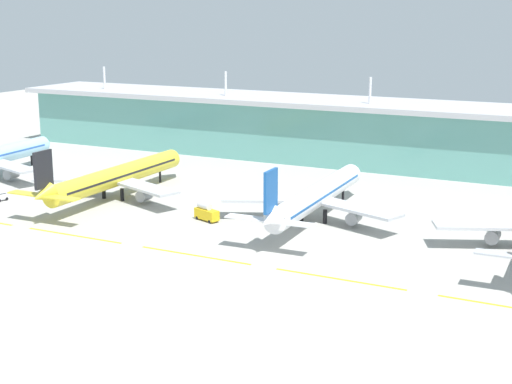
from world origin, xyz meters
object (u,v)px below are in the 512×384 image
object	(u,v)px
airliner_near_middle	(115,177)
airliner_center	(316,196)
baggage_cart	(1,197)
fuel_truck	(206,212)

from	to	relation	value
airliner_near_middle	airliner_center	xyz separation A→B (m)	(60.52, 3.85, -0.00)
airliner_center	airliner_near_middle	bearing A→B (deg)	-176.36
baggage_cart	fuel_truck	distance (m)	63.55
airliner_near_middle	fuel_truck	size ratio (longest dim) A/B	9.01
airliner_near_middle	fuel_truck	xyz separation A→B (m)	(35.35, -8.79, -4.19)
airliner_near_middle	airliner_center	bearing A→B (deg)	3.64
airliner_center	baggage_cart	xyz separation A→B (m)	(-88.17, -20.92, -5.19)
baggage_cart	airliner_center	bearing A→B (deg)	13.35
fuel_truck	airliner_center	bearing A→B (deg)	26.67
airliner_center	baggage_cart	distance (m)	90.77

